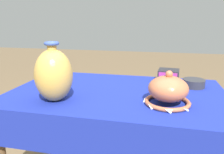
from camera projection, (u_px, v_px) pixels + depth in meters
display_table at (116, 103)px, 1.33m from camera, size 1.28×0.80×0.75m
vase_tall_bulbous at (54, 75)px, 1.14m from camera, size 0.20×0.20×0.31m
vase_dome_bell at (168, 91)px, 1.10m from camera, size 0.24×0.24×0.18m
mosaic_tile_box at (168, 76)px, 1.52m from camera, size 0.15×0.14×0.08m
pot_squat_rose at (51, 82)px, 1.41m from camera, size 0.12×0.12×0.06m
pot_squat_charcoal at (194, 83)px, 1.40m from camera, size 0.14×0.14×0.05m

